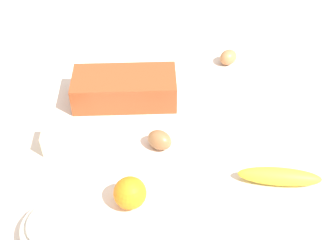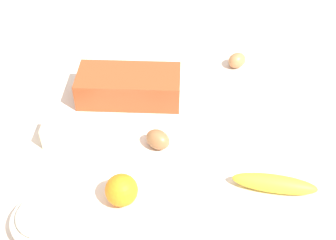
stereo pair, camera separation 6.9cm
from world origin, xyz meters
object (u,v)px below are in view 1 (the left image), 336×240
(egg_beside_bowl, at_px, (160,140))
(egg_near_butter, at_px, (228,57))
(flour_bowl, at_px, (55,228))
(banana, at_px, (279,177))
(orange_fruit, at_px, (130,193))
(butter_block, at_px, (62,139))
(loaf_pan, at_px, (125,88))

(egg_beside_bowl, bearing_deg, egg_near_butter, 52.31)
(flour_bowl, xyz_separation_m, egg_near_butter, (0.49, 0.55, -0.01))
(banana, distance_m, orange_fruit, 0.34)
(flour_bowl, distance_m, orange_fruit, 0.17)
(banana, relative_size, egg_beside_bowl, 3.00)
(butter_block, height_order, egg_near_butter, butter_block)
(loaf_pan, distance_m, egg_near_butter, 0.35)
(orange_fruit, height_order, egg_beside_bowl, orange_fruit)
(loaf_pan, height_order, orange_fruit, loaf_pan)
(flour_bowl, xyz_separation_m, banana, (0.50, 0.08, -0.01))
(flour_bowl, distance_m, banana, 0.50)
(loaf_pan, bearing_deg, orange_fruit, -86.47)
(loaf_pan, height_order, banana, loaf_pan)
(loaf_pan, bearing_deg, banana, -40.82)
(egg_near_butter, distance_m, egg_beside_bowl, 0.41)
(egg_near_butter, bearing_deg, orange_fruit, -124.54)
(butter_block, relative_size, egg_beside_bowl, 1.42)
(banana, bearing_deg, egg_beside_bowl, 149.72)
(loaf_pan, xyz_separation_m, flour_bowl, (-0.17, -0.42, -0.01))
(loaf_pan, distance_m, banana, 0.48)
(flour_bowl, relative_size, butter_block, 1.54)
(loaf_pan, xyz_separation_m, orange_fruit, (-0.01, -0.36, -0.01))
(flour_bowl, bearing_deg, egg_near_butter, 48.24)
(orange_fruit, relative_size, egg_near_butter, 1.25)
(orange_fruit, bearing_deg, banana, 2.15)
(egg_beside_bowl, bearing_deg, butter_block, 172.85)
(banana, xyz_separation_m, orange_fruit, (-0.34, -0.01, 0.02))
(banana, xyz_separation_m, butter_block, (-0.49, 0.18, 0.01))
(flour_bowl, xyz_separation_m, egg_beside_bowl, (0.24, 0.23, -0.01))
(flour_bowl, xyz_separation_m, orange_fruit, (0.16, 0.06, 0.01))
(butter_block, xyz_separation_m, egg_beside_bowl, (0.24, -0.03, -0.01))
(banana, xyz_separation_m, egg_beside_bowl, (-0.26, 0.15, 0.00))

